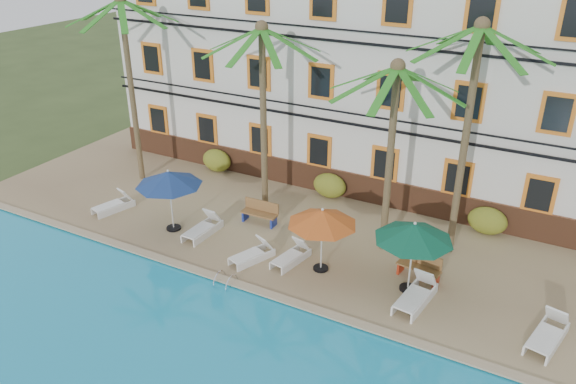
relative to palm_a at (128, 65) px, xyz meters
The scene contains 23 objects.
ground 11.75m from the palm_a, 24.11° to the right, with size 100.00×100.00×0.00m, color #384C23.
pool_deck 10.93m from the palm_a, ahead, with size 30.00×12.00×0.25m, color tan.
pool_coping 11.98m from the palm_a, 28.50° to the right, with size 30.00×0.35×0.06m, color tan.
hotel_building 11.05m from the palm_a, 31.45° to the left, with size 25.40×6.44×10.22m.
palm_a is the anchor object (origin of this frame).
palm_b 6.64m from the palm_a, ahead, with size 4.58×4.58×7.72m.
palm_c 12.19m from the palm_a, ahead, with size 4.58×4.58×7.06m.
palm_d 14.40m from the palm_a, ahead, with size 4.58×4.58×8.38m.
shrub_left 5.98m from the palm_a, 42.03° to the left, with size 1.50×0.90×1.10m, color #2A5E1B.
shrub_mid 10.17m from the palm_a, 15.43° to the left, with size 1.50×0.90×1.10m, color #2A5E1B.
shrub_right 16.24m from the palm_a, ahead, with size 1.50×0.90×1.10m, color #2A5E1B.
umbrella_blue 6.26m from the palm_a, 35.55° to the right, with size 2.57×2.57×2.56m.
umbrella_red 11.62m from the palm_a, 15.34° to the right, with size 2.41×2.41×2.41m.
umbrella_green 14.40m from the palm_a, 10.90° to the right, with size 2.55×2.55×2.55m.
lounger_a 6.05m from the palm_a, 68.91° to the right, with size 1.07×1.84×0.82m.
lounger_b 8.16m from the palm_a, 27.21° to the right, with size 0.72×1.87×0.88m.
lounger_c 10.40m from the palm_a, 23.20° to the right, with size 1.19×1.80×0.80m.
lounger_d 11.30m from the palm_a, 17.45° to the right, with size 0.91×1.77×0.80m.
lounger_e 15.44m from the palm_a, 12.86° to the right, with size 0.97×2.10×0.96m.
lounger_f 19.09m from the palm_a, 10.21° to the right, with size 1.10×2.05×0.92m.
bench_left 8.72m from the palm_a, ahead, with size 1.51×0.51×0.93m.
bench_right 14.85m from the palm_a, ahead, with size 1.55×0.69×0.93m.
pool_ladder 11.15m from the palm_a, 32.26° to the right, with size 0.54×0.74×0.74m.
Camera 1 is at (8.13, -13.79, 11.30)m, focal length 35.00 mm.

